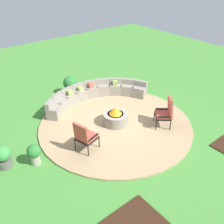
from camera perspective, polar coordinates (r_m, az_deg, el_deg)
The scene contains 9 objects.
ground_plane at distance 9.41m, azimuth 0.77°, elevation -2.83°, with size 24.00×24.00×0.00m, color #478C38.
patio_circle at distance 9.39m, azimuth 0.77°, elevation -2.68°, with size 5.64×5.64×0.06m, color tan.
fire_pit at distance 9.22m, azimuth 0.78°, elevation -1.15°, with size 0.91×0.91×0.70m.
curved_stone_bench at distance 10.79m, azimuth -4.06°, elevation 4.09°, with size 4.40×1.99×0.69m.
lounge_chair_front_left at distance 7.87m, azimuth -6.23°, elevation -5.39°, with size 0.73×0.71×1.07m.
lounge_chair_front_right at distance 9.14m, azimuth 12.13°, elevation 0.05°, with size 0.80×0.83×1.16m.
potted_plant_0 at distance 11.48m, azimuth -9.47°, elevation 6.20°, with size 0.63×0.63×0.85m.
potted_plant_1 at distance 8.09m, azimuth -23.53°, elevation -9.20°, with size 0.49×0.49×0.73m.
potted_plant_2 at distance 7.86m, azimuth -17.27°, elevation -8.96°, with size 0.42×0.42×0.69m.
Camera 1 is at (-4.97, -5.94, 5.34)m, focal length 40.21 mm.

